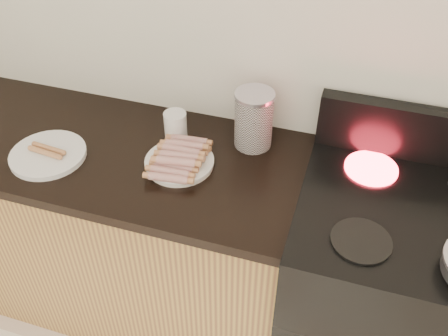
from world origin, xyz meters
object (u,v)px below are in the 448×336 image
(stove, at_px, (390,299))
(canister, at_px, (254,119))
(side_plate, at_px, (48,155))
(main_plate, at_px, (180,163))
(mug, at_px, (176,125))

(stove, relative_size, canister, 4.21)
(side_plate, bearing_deg, stove, 4.08)
(stove, xyz_separation_m, canister, (-0.60, 0.20, 0.55))
(canister, bearing_deg, side_plate, -156.65)
(main_plate, bearing_deg, side_plate, -167.93)
(stove, height_order, side_plate, side_plate)
(canister, height_order, mug, canister)
(canister, bearing_deg, main_plate, -137.85)
(main_plate, distance_m, mug, 0.17)
(mug, bearing_deg, canister, 9.18)
(mug, bearing_deg, side_plate, -147.93)
(main_plate, bearing_deg, stove, -0.56)
(main_plate, xyz_separation_m, mug, (-0.07, 0.15, 0.04))
(main_plate, relative_size, side_plate, 0.89)
(main_plate, distance_m, canister, 0.30)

